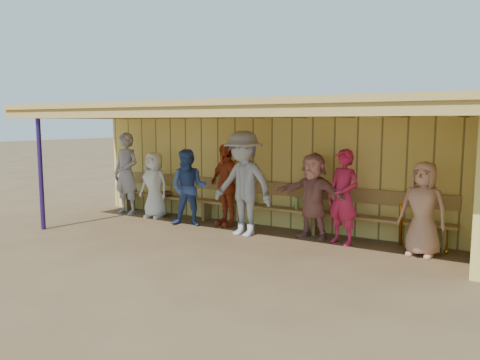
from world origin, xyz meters
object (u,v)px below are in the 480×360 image
Objects in this scene: player_d at (226,185)px; player_c at (189,188)px; player_b at (154,185)px; bench at (259,201)px; player_h at (423,209)px; player_a at (126,173)px; player_e at (243,184)px; player_g at (343,197)px; player_f at (313,196)px.

player_c is at bearing -125.94° from player_d.
player_b reaches higher than bench.
player_h is at bearing 18.35° from player_d.
player_a is 3.47m from player_e.
player_g is 2.06m from bench.
player_a is at bearing 178.02° from player_b.
player_d is (0.66, 0.41, 0.06)m from player_c.
player_g is at bearing 1.10° from player_a.
player_f is (4.66, 0.06, -0.15)m from player_a.
player_d is 1.02× the size of player_g.
player_b is at bearing -161.73° from player_g.
player_e is at bearing -14.53° from player_d.
player_c reaches higher than player_h.
player_c is at bearing -150.69° from bench.
player_d is (1.83, 0.15, 0.11)m from player_b.
player_c is 1.04× the size of player_h.
player_a is 3.37m from bench.
player_g is (2.59, -0.20, -0.01)m from player_d.
player_e reaches higher than player_b.
player_e is (3.44, -0.41, 0.04)m from player_a.
bench is at bearing -175.47° from player_g.
player_g is at bearing -2.55° from player_b.
player_c is at bearing -178.74° from player_e.
player_d is 2.60m from player_g.
player_g reaches higher than player_h.
player_a is 1.11× the size of player_d.
player_a is at bearing -172.23° from bench.
player_a reaches higher than player_h.
player_f reaches higher than player_c.
player_f is 0.21× the size of bench.
player_a is 1.19× the size of player_f.
player_e reaches higher than player_h.
player_b is 0.75× the size of player_e.
player_h is (1.34, -0.05, -0.08)m from player_g.
player_h is at bearing -9.62° from bench.
player_d reaches higher than player_b.
player_a is at bearing -161.64° from player_g.
player_a is 2.70m from player_d.
player_f is (1.22, 0.47, -0.19)m from player_e.
player_g is (4.42, -0.05, 0.10)m from player_b.
player_a is 1.13× the size of player_g.
player_h is 3.37m from bench.
player_d reaches higher than player_h.
player_e is at bearing -147.65° from player_f.
player_c is 1.49m from bench.
player_a is at bearing -168.14° from player_f.
player_g is 0.22× the size of bench.
player_a is at bearing -179.69° from player_e.
player_h is (6.62, -0.11, -0.19)m from player_a.
player_f reaches higher than bench.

